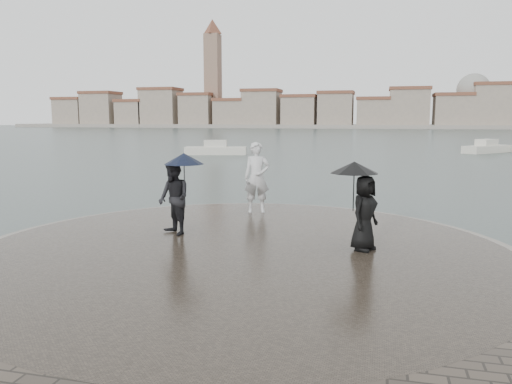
# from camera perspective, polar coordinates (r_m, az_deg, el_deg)

# --- Properties ---
(ground) EXTENTS (400.00, 400.00, 0.00)m
(ground) POSITION_cam_1_polar(r_m,az_deg,el_deg) (8.24, -8.45, -14.89)
(ground) COLOR #2B3835
(ground) RESTS_ON ground
(kerb_ring) EXTENTS (12.50, 12.50, 0.32)m
(kerb_ring) POSITION_cam_1_polar(r_m,az_deg,el_deg) (11.31, -1.62, -7.42)
(kerb_ring) COLOR gray
(kerb_ring) RESTS_ON ground
(quay_tip) EXTENTS (11.90, 11.90, 0.36)m
(quay_tip) POSITION_cam_1_polar(r_m,az_deg,el_deg) (11.30, -1.62, -7.32)
(quay_tip) COLOR #2D261E
(quay_tip) RESTS_ON ground
(statue) EXTENTS (0.91, 0.72, 2.17)m
(statue) POSITION_cam_1_polar(r_m,az_deg,el_deg) (15.34, 0.10, 1.68)
(statue) COLOR silver
(statue) RESTS_ON quay_tip
(visitor_left) EXTENTS (1.31, 1.15, 2.04)m
(visitor_left) POSITION_cam_1_polar(r_m,az_deg,el_deg) (12.53, -9.14, 0.17)
(visitor_left) COLOR black
(visitor_left) RESTS_ON quay_tip
(visitor_right) EXTENTS (1.20, 1.12, 1.95)m
(visitor_right) POSITION_cam_1_polar(r_m,az_deg,el_deg) (11.16, 11.95, -0.85)
(visitor_right) COLOR black
(visitor_right) RESTS_ON quay_tip
(far_skyline) EXTENTS (260.00, 20.00, 37.00)m
(far_skyline) POSITION_cam_1_polar(r_m,az_deg,el_deg) (167.95, 11.08, 9.07)
(far_skyline) COLOR gray
(far_skyline) RESTS_ON ground
(boats) EXTENTS (33.08, 12.39, 1.50)m
(boats) POSITION_cam_1_polar(r_m,az_deg,el_deg) (48.46, 17.73, 4.63)
(boats) COLOR beige
(boats) RESTS_ON ground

